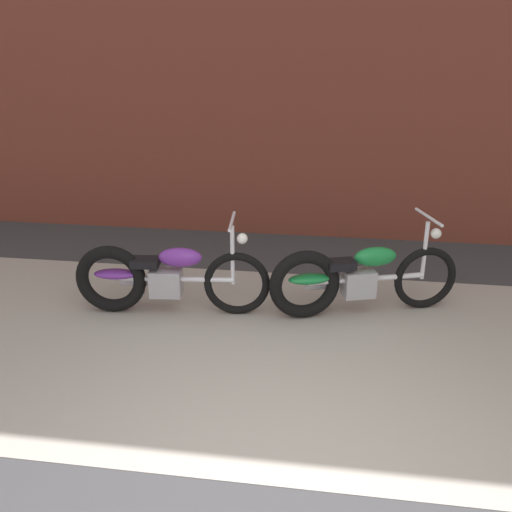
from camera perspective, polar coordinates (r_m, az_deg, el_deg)
The scene contains 5 objects.
ground_plane at distance 3.95m, azimuth 2.62°, elevation -22.14°, with size 80.00×80.00×0.00m, color #38383A.
sidewalk_slab at distance 5.35m, azimuth 4.56°, elevation -9.22°, with size 36.00×3.50×0.01m, color #9E998E.
brick_building_wall at distance 8.06m, azimuth 7.01°, elevation 21.07°, with size 36.00×0.50×5.41m, color brown.
motorcycle_purple at distance 5.91m, azimuth -9.76°, elevation -2.09°, with size 2.01×0.58×1.03m.
motorcycle_green at distance 5.88m, azimuth 9.55°, elevation -2.21°, with size 1.94×0.85×1.03m.
Camera 1 is at (0.25, -2.86, 2.71)m, focal length 39.94 mm.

